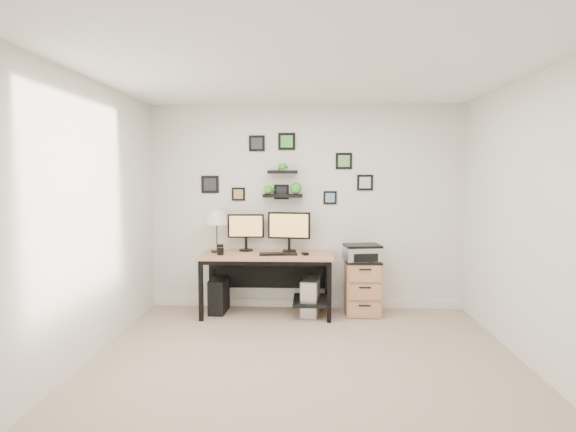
{
  "coord_description": "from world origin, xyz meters",
  "views": [
    {
      "loc": [
        0.02,
        -4.15,
        1.71
      ],
      "look_at": [
        -0.23,
        1.83,
        1.2
      ],
      "focal_mm": 30.0,
      "sensor_mm": 36.0,
      "label": 1
    }
  ],
  "objects_px": {
    "table_lamp": "(217,218)",
    "pc_tower_grey": "(310,297)",
    "file_cabinet": "(362,287)",
    "mug": "(221,251)",
    "monitor_right": "(289,228)",
    "printer": "(362,252)",
    "pc_tower_black": "(219,295)",
    "monitor_left": "(246,229)",
    "desk": "(270,264)"
  },
  "relations": [
    {
      "from": "desk",
      "to": "printer",
      "type": "distance_m",
      "value": 1.14
    },
    {
      "from": "mug",
      "to": "printer",
      "type": "distance_m",
      "value": 1.72
    },
    {
      "from": "monitor_left",
      "to": "printer",
      "type": "xyz_separation_m",
      "value": [
        1.45,
        -0.18,
        -0.26
      ]
    },
    {
      "from": "table_lamp",
      "to": "pc_tower_grey",
      "type": "xyz_separation_m",
      "value": [
        1.17,
        -0.12,
        -0.95
      ]
    },
    {
      "from": "printer",
      "to": "monitor_left",
      "type": "bearing_deg",
      "value": 173.1
    },
    {
      "from": "pc_tower_black",
      "to": "file_cabinet",
      "type": "xyz_separation_m",
      "value": [
        1.79,
        0.02,
        0.12
      ]
    },
    {
      "from": "pc_tower_black",
      "to": "pc_tower_grey",
      "type": "bearing_deg",
      "value": -1.27
    },
    {
      "from": "monitor_left",
      "to": "table_lamp",
      "type": "bearing_deg",
      "value": -163.7
    },
    {
      "from": "table_lamp",
      "to": "pc_tower_black",
      "type": "relative_size",
      "value": 1.24
    },
    {
      "from": "monitor_right",
      "to": "printer",
      "type": "distance_m",
      "value": 0.95
    },
    {
      "from": "monitor_right",
      "to": "pc_tower_grey",
      "type": "relative_size",
      "value": 1.14
    },
    {
      "from": "monitor_right",
      "to": "pc_tower_grey",
      "type": "xyz_separation_m",
      "value": [
        0.27,
        -0.19,
        -0.82
      ]
    },
    {
      "from": "mug",
      "to": "pc_tower_black",
      "type": "relative_size",
      "value": 0.21
    },
    {
      "from": "table_lamp",
      "to": "pc_tower_grey",
      "type": "height_order",
      "value": "table_lamp"
    },
    {
      "from": "pc_tower_grey",
      "to": "file_cabinet",
      "type": "xyz_separation_m",
      "value": [
        0.64,
        0.09,
        0.11
      ]
    },
    {
      "from": "monitor_right",
      "to": "pc_tower_black",
      "type": "height_order",
      "value": "monitor_right"
    },
    {
      "from": "desk",
      "to": "pc_tower_black",
      "type": "xyz_separation_m",
      "value": [
        -0.65,
        0.04,
        -0.41
      ]
    },
    {
      "from": "pc_tower_grey",
      "to": "printer",
      "type": "distance_m",
      "value": 0.84
    },
    {
      "from": "desk",
      "to": "pc_tower_black",
      "type": "height_order",
      "value": "desk"
    },
    {
      "from": "monitor_left",
      "to": "file_cabinet",
      "type": "relative_size",
      "value": 0.7
    },
    {
      "from": "monitor_right",
      "to": "printer",
      "type": "bearing_deg",
      "value": -9.06
    },
    {
      "from": "table_lamp",
      "to": "printer",
      "type": "height_order",
      "value": "table_lamp"
    },
    {
      "from": "printer",
      "to": "monitor_right",
      "type": "bearing_deg",
      "value": 170.94
    },
    {
      "from": "printer",
      "to": "mug",
      "type": "bearing_deg",
      "value": -175.21
    },
    {
      "from": "printer",
      "to": "pc_tower_grey",
      "type": "bearing_deg",
      "value": -175.48
    },
    {
      "from": "pc_tower_grey",
      "to": "pc_tower_black",
      "type": "bearing_deg",
      "value": 176.54
    },
    {
      "from": "file_cabinet",
      "to": "monitor_left",
      "type": "bearing_deg",
      "value": 174.52
    },
    {
      "from": "table_lamp",
      "to": "pc_tower_black",
      "type": "xyz_separation_m",
      "value": [
        0.03,
        -0.05,
        -0.96
      ]
    },
    {
      "from": "monitor_left",
      "to": "mug",
      "type": "bearing_deg",
      "value": -129.92
    },
    {
      "from": "monitor_right",
      "to": "monitor_left",
      "type": "bearing_deg",
      "value": 176.67
    },
    {
      "from": "table_lamp",
      "to": "mug",
      "type": "bearing_deg",
      "value": -68.92
    },
    {
      "from": "printer",
      "to": "table_lamp",
      "type": "bearing_deg",
      "value": 177.68
    },
    {
      "from": "monitor_right",
      "to": "pc_tower_black",
      "type": "xyz_separation_m",
      "value": [
        -0.87,
        -0.12,
        -0.83
      ]
    },
    {
      "from": "pc_tower_grey",
      "to": "file_cabinet",
      "type": "bearing_deg",
      "value": 7.57
    },
    {
      "from": "table_lamp",
      "to": "printer",
      "type": "relative_size",
      "value": 1.12
    },
    {
      "from": "pc_tower_grey",
      "to": "file_cabinet",
      "type": "relative_size",
      "value": 0.7
    },
    {
      "from": "monitor_right",
      "to": "table_lamp",
      "type": "relative_size",
      "value": 1.02
    },
    {
      "from": "mug",
      "to": "pc_tower_black",
      "type": "distance_m",
      "value": 0.61
    },
    {
      "from": "table_lamp",
      "to": "pc_tower_grey",
      "type": "relative_size",
      "value": 1.12
    },
    {
      "from": "pc_tower_grey",
      "to": "printer",
      "type": "relative_size",
      "value": 1.0
    },
    {
      "from": "pc_tower_black",
      "to": "desk",
      "type": "bearing_deg",
      "value": -1.53
    },
    {
      "from": "pc_tower_black",
      "to": "printer",
      "type": "bearing_deg",
      "value": 1.57
    },
    {
      "from": "mug",
      "to": "pc_tower_grey",
      "type": "distance_m",
      "value": 1.23
    },
    {
      "from": "monitor_left",
      "to": "pc_tower_black",
      "type": "distance_m",
      "value": 0.89
    },
    {
      "from": "pc_tower_black",
      "to": "table_lamp",
      "type": "bearing_deg",
      "value": 117.18
    },
    {
      "from": "pc_tower_grey",
      "to": "monitor_right",
      "type": "bearing_deg",
      "value": 144.25
    },
    {
      "from": "mug",
      "to": "pc_tower_grey",
      "type": "bearing_deg",
      "value": 4.95
    },
    {
      "from": "pc_tower_black",
      "to": "file_cabinet",
      "type": "height_order",
      "value": "file_cabinet"
    },
    {
      "from": "desk",
      "to": "monitor_right",
      "type": "bearing_deg",
      "value": 36.14
    },
    {
      "from": "table_lamp",
      "to": "pc_tower_grey",
      "type": "distance_m",
      "value": 1.51
    }
  ]
}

